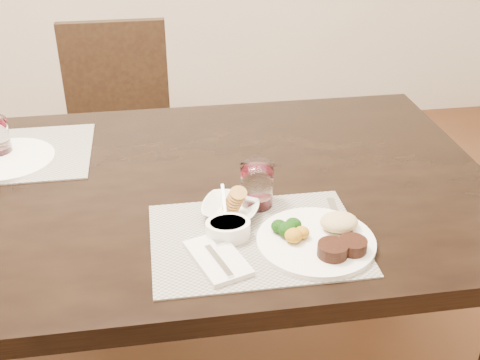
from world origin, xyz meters
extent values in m
cube|color=black|center=(0.00, 0.00, 0.72)|extent=(2.00, 1.00, 0.05)
cube|color=black|center=(0.92, 0.42, 0.35)|extent=(0.08, 0.08, 0.70)
cube|color=black|center=(0.00, 0.85, 0.43)|extent=(0.42, 0.42, 0.04)
cube|color=black|center=(-0.18, 0.67, 0.21)|extent=(0.04, 0.04, 0.41)
cube|color=black|center=(0.18, 0.67, 0.21)|extent=(0.04, 0.04, 0.41)
cube|color=black|center=(-0.18, 1.03, 0.21)|extent=(0.04, 0.04, 0.41)
cube|color=black|center=(0.18, 1.03, 0.21)|extent=(0.04, 0.04, 0.41)
cube|color=black|center=(0.00, 1.04, 0.68)|extent=(0.42, 0.04, 0.45)
cube|color=gray|center=(0.34, -0.27, 0.75)|extent=(0.46, 0.34, 0.00)
cube|color=gray|center=(-0.27, 0.23, 0.75)|extent=(0.46, 0.34, 0.00)
cylinder|color=white|center=(0.47, -0.31, 0.76)|extent=(0.26, 0.26, 0.01)
cylinder|color=black|center=(0.49, -0.37, 0.78)|extent=(0.06, 0.06, 0.03)
cylinder|color=black|center=(0.53, -0.36, 0.78)|extent=(0.06, 0.06, 0.03)
ellipsoid|color=tan|center=(0.53, -0.28, 0.78)|extent=(0.08, 0.07, 0.03)
ellipsoid|color=#12420C|center=(0.41, -0.29, 0.78)|extent=(0.04, 0.04, 0.03)
ellipsoid|color=#B67E17|center=(0.42, -0.31, 0.78)|extent=(0.04, 0.04, 0.03)
cube|color=white|center=(0.25, -0.34, 0.76)|extent=(0.14, 0.18, 0.01)
cube|color=silver|center=(0.25, -0.36, 0.77)|extent=(0.05, 0.11, 0.00)
cube|color=silver|center=(0.25, -0.28, 0.77)|extent=(0.03, 0.05, 0.00)
cube|color=silver|center=(0.54, -0.20, 0.76)|extent=(0.03, 0.14, 0.00)
cube|color=black|center=(0.54, -0.32, 0.76)|extent=(0.03, 0.10, 0.01)
imported|color=white|center=(0.30, -0.17, 0.77)|extent=(0.17, 0.17, 0.03)
cylinder|color=#A27132|center=(0.30, -0.17, 0.79)|extent=(0.04, 0.05, 0.04)
cylinder|color=white|center=(0.28, -0.26, 0.77)|extent=(0.10, 0.10, 0.04)
cylinder|color=#0C340B|center=(0.28, -0.26, 0.79)|extent=(0.08, 0.08, 0.01)
cube|color=silver|center=(0.28, -0.19, 0.81)|extent=(0.01, 0.07, 0.05)
cylinder|color=white|center=(0.37, -0.13, 0.81)|extent=(0.08, 0.08, 0.11)
cylinder|color=#3B050B|center=(0.37, -0.13, 0.77)|extent=(0.07, 0.07, 0.03)
cylinder|color=white|center=(-0.26, 0.19, 0.76)|extent=(0.25, 0.25, 0.01)
camera|label=1|loc=(0.14, -1.33, 1.52)|focal=45.00mm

